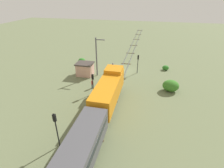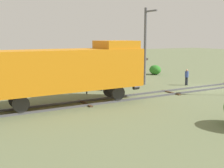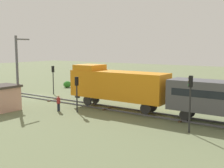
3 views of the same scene
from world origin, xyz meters
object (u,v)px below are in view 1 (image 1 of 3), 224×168
Objects in this scene: catenary_mast at (97,56)px; relay_hut at (85,69)px; traffic_signal_far at (56,125)px; traffic_signal_near at (138,61)px; traffic_signal_mid at (93,80)px; passenger_car_leading at (72,167)px; locomotive at (109,89)px; worker_by_signal at (92,83)px; worker_near_track at (113,66)px.

catenary_mast is 3.87m from relay_hut.
traffic_signal_near is at bearing -106.82° from traffic_signal_far.
traffic_signal_mid is 12.03m from traffic_signal_far.
traffic_signal_near reaches higher than passenger_car_leading.
locomotive reaches higher than traffic_signal_mid.
passenger_car_leading is 5.39m from traffic_signal_far.
traffic_signal_mid is (6.60, 10.48, -0.25)m from traffic_signal_near.
traffic_signal_far reaches higher than traffic_signal_mid.
traffic_signal_far is at bearing 101.57° from relay_hut.
locomotive reaches higher than passenger_car_leading.
traffic_signal_mid is 7.83m from catenary_mast.
traffic_signal_near is 23.50m from traffic_signal_far.
worker_near_track is at bearing -123.96° from worker_by_signal.
traffic_signal_mid is 0.46× the size of catenary_mast.
passenger_car_leading reaches higher than traffic_signal_mid.
worker_near_track is (-1.00, -11.05, -1.60)m from traffic_signal_mid.
traffic_signal_far is at bearing 69.61° from worker_by_signal.
passenger_car_leading is at bearing 101.89° from catenary_mast.
passenger_car_leading is at bearing 90.00° from locomotive.
catenary_mast is at bearing 20.15° from traffic_signal_near.
traffic_signal_near is (-3.20, -26.45, 0.32)m from passenger_car_leading.
traffic_signal_near reaches higher than worker_by_signal.
passenger_car_leading is at bearing 108.05° from relay_hut.
locomotive is at bearing 116.00° from catenary_mast.
traffic_signal_far is at bearing 73.18° from traffic_signal_near.
catenary_mast is at bearing -64.00° from locomotive.
passenger_car_leading is 4.00× the size of relay_hut.
worker_by_signal is (4.20, -4.51, -1.78)m from locomotive.
traffic_signal_far is 19.58m from catenary_mast.
worker_near_track is (2.40, -27.03, -1.53)m from passenger_car_leading.
traffic_signal_mid is at bearing 90.25° from worker_by_signal.
relay_hut is (3.30, -5.16, 0.40)m from worker_by_signal.
catenary_mast is at bearing -78.39° from traffic_signal_mid.
traffic_signal_near is 1.10× the size of traffic_signal_mid.
locomotive is 2.84× the size of traffic_signal_near.
worker_by_signal is at bearing -76.76° from passenger_car_leading.
passenger_car_leading is 24.23m from relay_hut.
worker_by_signal is at bearing 49.30° from traffic_signal_near.
worker_near_track is at bearing -141.78° from relay_hut.
traffic_signal_mid is at bearing -90.95° from traffic_signal_far.
worker_by_signal is at bearing 97.49° from catenary_mast.
worker_near_track is at bearing -5.87° from traffic_signal_near.
worker_near_track is at bearing -95.17° from traffic_signal_mid.
traffic_signal_near is 0.90× the size of traffic_signal_far.
traffic_signal_mid reaches higher than worker_near_track.
traffic_signal_mid is 2.18× the size of worker_by_signal.
traffic_signal_mid reaches higher than relay_hut.
passenger_car_leading is 16.33m from traffic_signal_mid.
traffic_signal_far reaches higher than worker_near_track.
worker_by_signal is at bearing 122.58° from relay_hut.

